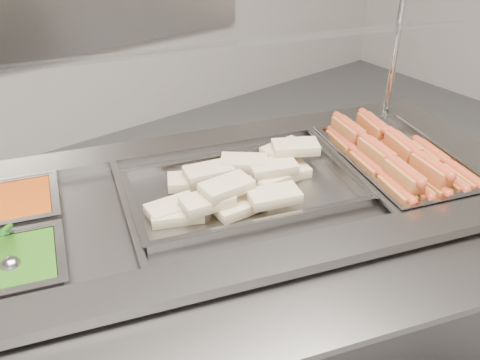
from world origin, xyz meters
TOP-DOWN VIEW (x-y plane):
  - steam_counter at (-0.06, 0.40)m, footprint 1.86×1.25m
  - tray_rail at (-0.20, -0.04)m, footprint 1.63×0.81m
  - sneeze_guard at (0.00, 0.59)m, footprint 1.51×0.72m
  - pan_hotdogs at (0.48, 0.23)m, footprint 0.45×0.57m
  - pan_wraps at (-0.01, 0.38)m, footprint 0.70×0.54m
  - pan_beans at (-0.58, 0.71)m, footprint 0.33×0.29m
  - pan_peas at (-0.66, 0.46)m, footprint 0.33×0.29m
  - hotdogs_in_buns at (0.46, 0.22)m, footprint 0.35×0.53m
  - tortilla_wraps at (0.00, 0.40)m, footprint 0.58×0.37m
  - serving_spoon at (-0.64, 0.44)m, footprint 0.08×0.16m

SIDE VIEW (x-z plane):
  - steam_counter at x=-0.06m, z-range 0.00..0.82m
  - tray_rail at x=-0.20m, z-range 0.75..0.80m
  - pan_hotdogs at x=0.48m, z-range 0.73..0.83m
  - pan_beans at x=-0.58m, z-range 0.74..0.83m
  - pan_peas at x=-0.66m, z-range 0.74..0.83m
  - pan_wraps at x=-0.01m, z-range 0.76..0.83m
  - hotdogs_in_buns at x=0.46m, z-range 0.77..0.88m
  - serving_spoon at x=-0.64m, z-range 0.77..0.89m
  - tortilla_wraps at x=0.00m, z-range 0.78..0.87m
  - sneeze_guard at x=0.00m, z-range 0.95..1.35m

